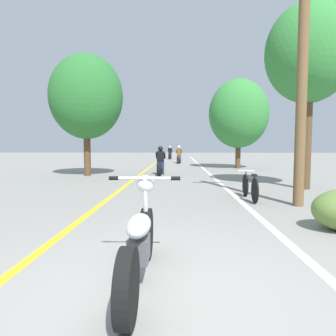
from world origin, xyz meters
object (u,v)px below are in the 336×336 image
object	(u,v)px
utility_pole	(303,62)
motorcycle_rider_lead	(160,164)
roadside_tree_left	(86,97)
bicycle_parked	(250,187)
roadside_tree_right_far	(239,114)
motorcycle_rider_mid	(179,156)
motorcycle_rider_far	(170,154)
roadside_tree_right_near	(309,54)
motorcycle_foreground	(140,241)

from	to	relation	value
utility_pole	motorcycle_rider_lead	bearing A→B (deg)	116.14
roadside_tree_left	bicycle_parked	distance (m)	9.37
roadside_tree_right_far	motorcycle_rider_mid	bearing A→B (deg)	123.80
motorcycle_rider_lead	motorcycle_rider_far	distance (m)	17.70
utility_pole	roadside_tree_right_near	size ratio (longest dim) A/B	1.08
utility_pole	motorcycle_foreground	xyz separation A→B (m)	(-3.25, -4.07, -2.90)
roadside_tree_right_near	roadside_tree_right_far	distance (m)	9.19
roadside_tree_right_near	roadside_tree_right_far	xyz separation A→B (m)	(-0.38, 9.13, -0.92)
roadside_tree_left	motorcycle_rider_mid	bearing A→B (deg)	67.32
roadside_tree_right_far	motorcycle_rider_mid	size ratio (longest dim) A/B	2.53
motorcycle_foreground	bicycle_parked	bearing A→B (deg)	64.68
roadside_tree_left	bicycle_parked	world-z (taller)	roadside_tree_left
roadside_tree_right_near	roadside_tree_left	world-z (taller)	roadside_tree_right_near
utility_pole	motorcycle_rider_lead	world-z (taller)	utility_pole
motorcycle_foreground	motorcycle_rider_mid	distance (m)	21.58
utility_pole	motorcycle_rider_far	bearing A→B (deg)	98.29
bicycle_parked	motorcycle_foreground	bearing A→B (deg)	-115.32
roadside_tree_right_far	motorcycle_rider_lead	size ratio (longest dim) A/B	2.84
roadside_tree_right_far	motorcycle_foreground	xyz separation A→B (m)	(-4.21, -16.04, -2.99)
utility_pole	roadside_tree_left	distance (m)	9.98
roadside_tree_right_near	roadside_tree_right_far	world-z (taller)	roadside_tree_right_near
roadside_tree_right_near	bicycle_parked	world-z (taller)	roadside_tree_right_near
roadside_tree_left	motorcycle_rider_mid	distance (m)	11.85
roadside_tree_right_far	utility_pole	bearing A→B (deg)	-94.61
motorcycle_rider_lead	roadside_tree_right_near	bearing A→B (deg)	-42.97
utility_pole	motorcycle_rider_mid	xyz separation A→B (m)	(-2.74, 17.50, -2.78)
roadside_tree_right_near	utility_pole	bearing A→B (deg)	-115.32
roadside_tree_right_far	roadside_tree_left	size ratio (longest dim) A/B	0.98
motorcycle_rider_far	motorcycle_rider_mid	bearing A→B (deg)	-83.07
utility_pole	motorcycle_rider_mid	distance (m)	17.93
roadside_tree_left	utility_pole	bearing A→B (deg)	-44.29
roadside_tree_right_near	bicycle_parked	distance (m)	5.04
motorcycle_foreground	motorcycle_rider_far	size ratio (longest dim) A/B	1.01
roadside_tree_right_far	bicycle_parked	size ratio (longest dim) A/B	3.34
utility_pole	roadside_tree_right_far	distance (m)	12.01
roadside_tree_right_near	bicycle_parked	bearing A→B (deg)	-138.28
utility_pole	motorcycle_rider_mid	size ratio (longest dim) A/B	2.94
motorcycle_foreground	motorcycle_rider_lead	xyz separation A→B (m)	(-0.45, 11.60, 0.11)
roadside_tree_right_near	motorcycle_foreground	world-z (taller)	roadside_tree_right_near
utility_pole	roadside_tree_right_near	bearing A→B (deg)	64.68
utility_pole	bicycle_parked	bearing A→B (deg)	139.85
roadside_tree_right_near	motorcycle_rider_mid	world-z (taller)	roadside_tree_right_near
roadside_tree_right_far	roadside_tree_left	distance (m)	9.53
roadside_tree_right_near	motorcycle_rider_lead	distance (m)	7.87
roadside_tree_right_near	bicycle_parked	xyz separation A→B (m)	(-2.29, -2.04, -4.00)
roadside_tree_right_near	motorcycle_rider_far	bearing A→B (deg)	102.64
motorcycle_rider_mid	roadside_tree_right_far	bearing A→B (deg)	-56.20
roadside_tree_left	motorcycle_rider_far	xyz separation A→B (m)	(3.46, 18.26, -3.17)
roadside_tree_left	motorcycle_foreground	size ratio (longest dim) A/B	2.73
utility_pole	roadside_tree_left	xyz separation A→B (m)	(-7.14, 6.97, 0.37)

